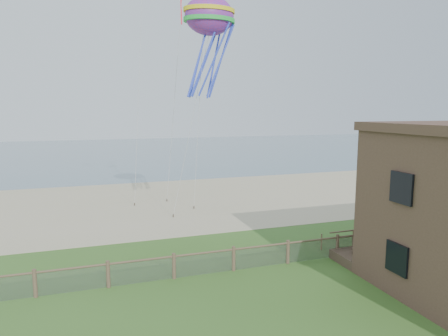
{
  "coord_description": "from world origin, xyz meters",
  "views": [
    {
      "loc": [
        -6.45,
        -11.82,
        7.95
      ],
      "look_at": [
        0.17,
        8.0,
        4.9
      ],
      "focal_mm": 32.0,
      "sensor_mm": 36.0,
      "label": 1
    }
  ],
  "objects": [
    {
      "name": "ground",
      "position": [
        0.0,
        0.0,
        0.0
      ],
      "size": [
        160.0,
        160.0,
        0.0
      ],
      "primitive_type": "plane",
      "color": "#375C1F",
      "rests_on": "ground"
    },
    {
      "name": "sand_beach",
      "position": [
        0.0,
        22.0,
        0.0
      ],
      "size": [
        72.0,
        20.0,
        0.02
      ],
      "primitive_type": "cube",
      "color": "tan",
      "rests_on": "ground"
    },
    {
      "name": "ocean",
      "position": [
        0.0,
        66.0,
        0.0
      ],
      "size": [
        160.0,
        68.0,
        0.02
      ],
      "primitive_type": "cube",
      "color": "slate",
      "rests_on": "ground"
    },
    {
      "name": "chainlink_fence",
      "position": [
        0.0,
        6.0,
        0.55
      ],
      "size": [
        36.2,
        0.2,
        1.25
      ],
      "primitive_type": null,
      "color": "brown",
      "rests_on": "ground"
    },
    {
      "name": "picnic_table",
      "position": [
        7.1,
        5.0,
        0.33
      ],
      "size": [
        1.71,
        1.39,
        0.65
      ],
      "primitive_type": null,
      "rotation": [
        0.0,
        0.0,
        0.16
      ],
      "color": "#4E392D",
      "rests_on": "ground"
    },
    {
      "name": "octopus_kite",
      "position": [
        1.12,
        13.83,
        12.13
      ],
      "size": [
        3.75,
        2.94,
        6.98
      ],
      "primitive_type": null,
      "rotation": [
        0.0,
        0.0,
        0.17
      ],
      "color": "#E6244D"
    }
  ]
}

